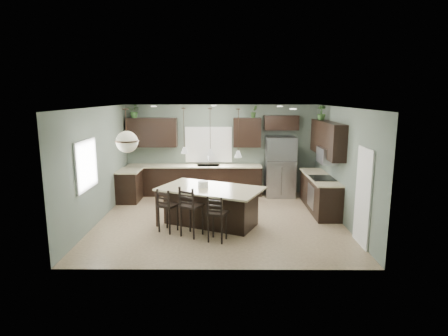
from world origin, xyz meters
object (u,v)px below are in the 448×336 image
serving_dish (203,184)px  plant_back_left (134,111)px  refrigerator (280,167)px  bar_stool_right (217,218)px  kitchen_island (211,207)px  bar_stool_left (168,210)px  bar_stool_center (192,211)px

serving_dish → plant_back_left: size_ratio=0.58×
refrigerator → bar_stool_right: 4.16m
bar_stool_right → plant_back_left: bearing=141.6°
bar_stool_right → serving_dish: bearing=126.6°
kitchen_island → bar_stool_left: 1.05m
kitchen_island → bar_stool_left: size_ratio=2.31×
refrigerator → bar_stool_right: bearing=-116.5°
refrigerator → bar_stool_left: size_ratio=1.80×
bar_stool_left → bar_stool_right: bearing=1.9°
bar_stool_left → bar_stool_right: (1.14, -0.56, -0.00)m
bar_stool_center → plant_back_left: 4.65m
kitchen_island → bar_stool_center: bar_stool_center is taller
bar_stool_left → plant_back_left: (-1.49, 3.38, 2.09)m
kitchen_island → plant_back_left: (-2.44, 2.94, 2.14)m
bar_stool_right → bar_stool_center: bearing=170.2°
kitchen_island → bar_stool_right: 1.02m
serving_dish → bar_stool_center: bearing=-105.1°
bar_stool_left → plant_back_left: bearing=141.9°
refrigerator → plant_back_left: 4.78m
serving_dish → bar_stool_left: bearing=-146.0°
kitchen_island → refrigerator: bearing=77.3°
plant_back_left → bar_stool_left: bearing=-66.3°
bar_stool_center → plant_back_left: size_ratio=2.76×
kitchen_island → bar_stool_center: 0.81m
kitchen_island → serving_dish: size_ratio=9.87×
plant_back_left → refrigerator: bearing=-3.1°
kitchen_island → serving_dish: (-0.18, 0.08, 0.53)m
refrigerator → bar_stool_left: refrigerator is taller
bar_stool_left → bar_stool_center: bearing=3.5°
refrigerator → bar_stool_center: 4.19m
refrigerator → bar_stool_right: refrigerator is taller
bar_stool_right → plant_back_left: plant_back_left is taller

